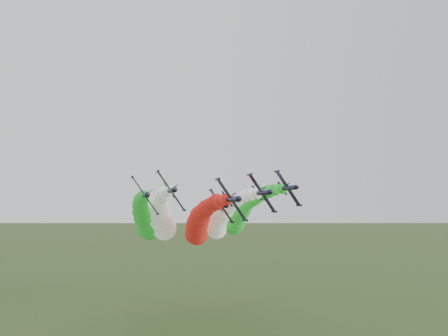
{
  "coord_description": "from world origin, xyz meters",
  "views": [
    {
      "loc": [
        -30.47,
        -101.23,
        44.29
      ],
      "look_at": [
        -3.4,
        -1.42,
        52.75
      ],
      "focal_mm": 35.0,
      "sensor_mm": 36.0,
      "label": 1
    }
  ],
  "objects_px": {
    "jet_outer_left": "(146,221)",
    "jet_trail": "(197,226)",
    "jet_lead": "(199,224)",
    "jet_outer_right": "(239,215)",
    "jet_inner_left": "(162,219)",
    "jet_inner_right": "(221,219)"
  },
  "relations": [
    {
      "from": "jet_inner_right",
      "to": "jet_outer_right",
      "type": "height_order",
      "value": "jet_outer_right"
    },
    {
      "from": "jet_inner_left",
      "to": "jet_inner_right",
      "type": "distance_m",
      "value": 21.14
    },
    {
      "from": "jet_outer_left",
      "to": "jet_outer_right",
      "type": "height_order",
      "value": "jet_outer_right"
    },
    {
      "from": "jet_lead",
      "to": "jet_outer_right",
      "type": "bearing_deg",
      "value": 41.32
    },
    {
      "from": "jet_outer_right",
      "to": "jet_inner_left",
      "type": "bearing_deg",
      "value": -170.83
    },
    {
      "from": "jet_outer_left",
      "to": "jet_trail",
      "type": "bearing_deg",
      "value": 23.02
    },
    {
      "from": "jet_inner_left",
      "to": "jet_inner_right",
      "type": "xyz_separation_m",
      "value": [
        20.63,
        -4.61,
        0.19
      ]
    },
    {
      "from": "jet_lead",
      "to": "jet_outer_right",
      "type": "distance_m",
      "value": 26.25
    },
    {
      "from": "jet_inner_left",
      "to": "jet_outer_right",
      "type": "bearing_deg",
      "value": 9.17
    },
    {
      "from": "jet_lead",
      "to": "jet_inner_left",
      "type": "bearing_deg",
      "value": 131.58
    },
    {
      "from": "jet_lead",
      "to": "jet_inner_left",
      "type": "distance_m",
      "value": 16.53
    },
    {
      "from": "jet_outer_left",
      "to": "jet_trail",
      "type": "relative_size",
      "value": 0.99
    },
    {
      "from": "jet_inner_right",
      "to": "jet_outer_right",
      "type": "relative_size",
      "value": 1.0
    },
    {
      "from": "jet_inner_left",
      "to": "jet_lead",
      "type": "bearing_deg",
      "value": -48.42
    },
    {
      "from": "jet_outer_left",
      "to": "jet_outer_right",
      "type": "xyz_separation_m",
      "value": [
        35.9,
        -0.74,
        1.77
      ]
    },
    {
      "from": "jet_inner_left",
      "to": "jet_trail",
      "type": "bearing_deg",
      "value": 42.88
    },
    {
      "from": "jet_inner_left",
      "to": "jet_trail",
      "type": "relative_size",
      "value": 1.0
    },
    {
      "from": "jet_inner_right",
      "to": "jet_outer_left",
      "type": "bearing_deg",
      "value": 158.39
    },
    {
      "from": "jet_inner_left",
      "to": "jet_trail",
      "type": "distance_m",
      "value": 21.75
    },
    {
      "from": "jet_inner_left",
      "to": "jet_outer_right",
      "type": "xyz_separation_m",
      "value": [
        30.57,
        4.94,
        1.05
      ]
    },
    {
      "from": "jet_trail",
      "to": "jet_outer_right",
      "type": "bearing_deg",
      "value": -33.23
    },
    {
      "from": "jet_outer_right",
      "to": "jet_trail",
      "type": "relative_size",
      "value": 1.0
    }
  ]
}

